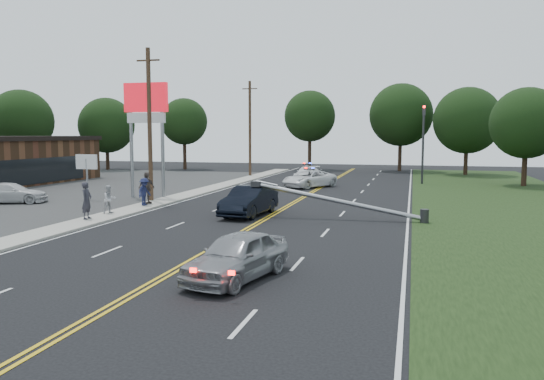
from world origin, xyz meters
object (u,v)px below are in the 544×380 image
(emergency_b, at_px, (307,173))
(bystander_c, at_px, (144,192))
(utility_pole_mid, at_px, (150,125))
(bystander_b, at_px, (109,199))
(utility_pole_far, at_px, (250,128))
(emergency_a, at_px, (309,179))
(crashed_sedan, at_px, (249,201))
(small_sign, at_px, (87,166))
(fallen_streetlight, at_px, (347,202))
(parked_car, at_px, (10,193))
(bystander_d, at_px, (147,188))
(traffic_signal, at_px, (423,137))
(pylon_sign, at_px, (146,112))
(waiting_sedan, at_px, (237,256))
(bystander_a, at_px, (87,200))

(emergency_b, bearing_deg, bystander_c, -100.80)
(utility_pole_mid, distance_m, bystander_b, 7.22)
(utility_pole_far, distance_m, emergency_a, 13.47)
(crashed_sedan, xyz_separation_m, emergency_a, (0.25, 16.17, -0.10))
(utility_pole_mid, xyz_separation_m, emergency_b, (6.62, 19.59, -4.44))
(bystander_b, bearing_deg, emergency_a, 6.80)
(small_sign, height_order, fallen_streetlight, small_sign)
(utility_pole_mid, height_order, parked_car, utility_pole_mid)
(bystander_d, bearing_deg, parked_car, 121.31)
(crashed_sedan, bearing_deg, parked_car, -178.60)
(bystander_b, height_order, bystander_c, bystander_c)
(small_sign, distance_m, emergency_b, 22.74)
(small_sign, bearing_deg, bystander_b, -47.61)
(traffic_signal, bearing_deg, small_sign, -141.10)
(parked_car, distance_m, emergency_b, 27.11)
(utility_pole_far, xyz_separation_m, bystander_d, (0.59, -23.70, -3.96))
(pylon_sign, distance_m, emergency_b, 20.02)
(bystander_c, bearing_deg, waiting_sedan, -135.35)
(utility_pole_far, height_order, waiting_sedan, utility_pole_far)
(utility_pole_far, distance_m, bystander_d, 24.04)
(bystander_a, bearing_deg, traffic_signal, -38.03)
(bystander_a, relative_size, bystander_d, 0.95)
(utility_pole_mid, xyz_separation_m, bystander_a, (0.52, -7.92, -4.01))
(pylon_sign, relative_size, utility_pole_far, 0.80)
(utility_pole_mid, height_order, crashed_sedan, utility_pole_mid)
(parked_car, distance_m, bystander_c, 9.45)
(traffic_signal, relative_size, bystander_b, 4.54)
(waiting_sedan, xyz_separation_m, bystander_c, (-10.69, 13.95, 0.23))
(bystander_d, bearing_deg, small_sign, 96.69)
(waiting_sedan, distance_m, bystander_b, 15.21)
(small_sign, distance_m, bystander_c, 6.28)
(waiting_sedan, bearing_deg, bystander_b, 149.69)
(parked_car, relative_size, emergency_a, 0.89)
(pylon_sign, bearing_deg, emergency_b, 65.75)
(bystander_b, bearing_deg, small_sign, 72.19)
(pylon_sign, xyz_separation_m, small_sign, (-3.50, -2.00, -3.66))
(crashed_sedan, relative_size, emergency_a, 0.96)
(utility_pole_mid, relative_size, bystander_c, 5.93)
(traffic_signal, height_order, emergency_b, traffic_signal)
(traffic_signal, relative_size, waiting_sedan, 1.63)
(traffic_signal, distance_m, utility_pole_mid, 25.12)
(utility_pole_mid, relative_size, crashed_sedan, 2.04)
(waiting_sedan, distance_m, emergency_a, 28.85)
(emergency_a, bearing_deg, utility_pole_far, 161.07)
(bystander_b, bearing_deg, traffic_signal, -5.60)
(parked_car, height_order, bystander_a, bystander_a)
(crashed_sedan, xyz_separation_m, bystander_d, (-7.41, 2.19, 0.31))
(bystander_a, relative_size, bystander_c, 1.13)
(utility_pole_far, relative_size, crashed_sedan, 2.04)
(bystander_b, relative_size, bystander_d, 0.77)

